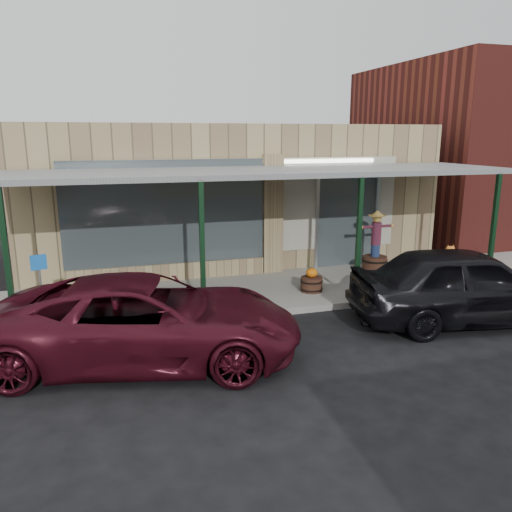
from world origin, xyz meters
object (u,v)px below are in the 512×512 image
object	(u,v)px
barrel_pumpkin	(311,282)
parked_sedan	(467,285)
car_maroon	(146,320)
barrel_scarecrow	(375,251)
handicap_sign	(40,281)

from	to	relation	value
barrel_pumpkin	parked_sedan	world-z (taller)	parked_sedan
barrel_pumpkin	car_maroon	distance (m)	4.85
barrel_pumpkin	barrel_scarecrow	bearing A→B (deg)	26.04
barrel_scarecrow	parked_sedan	size ratio (longest dim) A/B	0.34
handicap_sign	parked_sedan	distance (m)	8.73
handicap_sign	barrel_pumpkin	bearing A→B (deg)	-9.91
handicap_sign	parked_sedan	world-z (taller)	parked_sedan
barrel_scarecrow	barrel_pumpkin	xyz separation A→B (m)	(-2.40, -1.17, -0.37)
handicap_sign	car_maroon	xyz separation A→B (m)	(1.90, -1.87, -0.35)
barrel_pumpkin	car_maroon	bearing A→B (deg)	-149.18
barrel_pumpkin	parked_sedan	distance (m)	3.55
barrel_pumpkin	handicap_sign	bearing A→B (deg)	-174.26
parked_sedan	handicap_sign	bearing A→B (deg)	86.78
handicap_sign	parked_sedan	bearing A→B (deg)	-28.28
barrel_scarecrow	handicap_sign	xyz separation A→B (m)	(-8.45, -1.78, 0.36)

